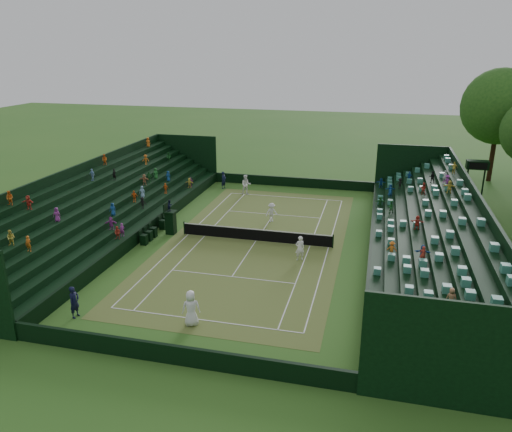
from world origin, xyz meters
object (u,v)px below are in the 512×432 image
object	(u,v)px
umpire_chair	(170,219)
tennis_net	(256,234)
player_far_east	(272,212)
player_near_west	(191,308)
player_near_east	(300,248)
player_far_west	(246,185)

from	to	relation	value
umpire_chair	tennis_net	bearing A→B (deg)	0.66
tennis_net	player_far_east	bearing A→B (deg)	87.47
umpire_chair	player_near_west	bearing A→B (deg)	-62.49
player_near_east	umpire_chair	bearing A→B (deg)	-40.61
player_near_east	player_far_east	xyz separation A→B (m)	(-3.57, 7.31, -0.07)
player_near_east	player_far_west	size ratio (longest dim) A/B	0.90
player_far_west	player_far_east	xyz separation A→B (m)	(4.18, -7.33, -0.17)
player_near_west	player_near_east	xyz separation A→B (m)	(4.19, 9.76, -0.11)
umpire_chair	player_far_east	distance (m)	8.49
player_far_east	tennis_net	bearing A→B (deg)	-127.13
tennis_net	player_far_west	bearing A→B (deg)	108.45
tennis_net	umpire_chair	world-z (taller)	umpire_chair
player_near_west	player_far_east	distance (m)	17.09
umpire_chair	player_far_west	distance (m)	12.35
player_near_east	player_far_east	distance (m)	8.14
player_near_west	player_far_west	size ratio (longest dim) A/B	1.01
umpire_chair	player_near_east	xyz separation A→B (m)	(10.65, -2.64, -0.30)
player_near_west	player_near_east	bearing A→B (deg)	-136.26
player_near_east	player_far_west	world-z (taller)	player_far_west
tennis_net	player_far_west	xyz separation A→B (m)	(-3.98, 11.93, 0.46)
tennis_net	umpire_chair	bearing A→B (deg)	-179.34
player_far_west	player_far_east	world-z (taller)	player_far_west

